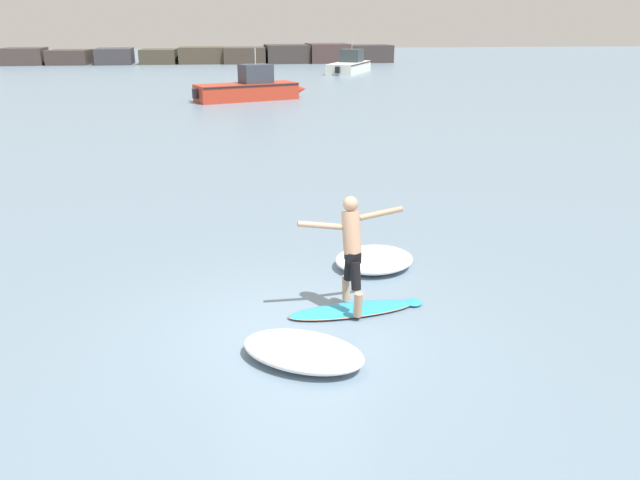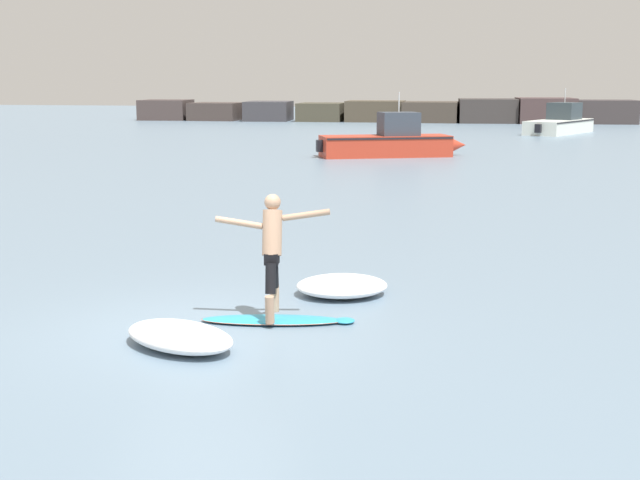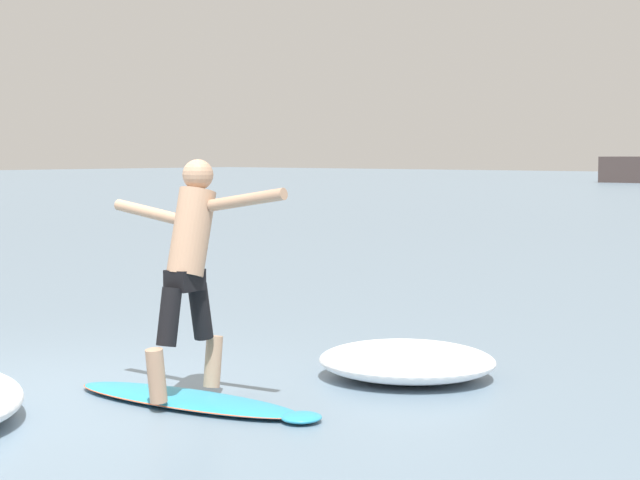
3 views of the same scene
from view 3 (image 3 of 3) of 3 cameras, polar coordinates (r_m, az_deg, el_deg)
ground_plane at (r=8.67m, az=-13.80°, el=-8.09°), size 200.00×200.00×0.00m
surfboard at (r=8.21m, az=-6.95°, el=-8.46°), size 2.26×0.85×0.21m
surfer at (r=8.10m, az=-6.93°, el=-0.86°), size 1.66×0.84×1.78m
wave_foam_at_nose at (r=9.06m, az=4.65°, el=-6.45°), size 1.91×1.83×0.30m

